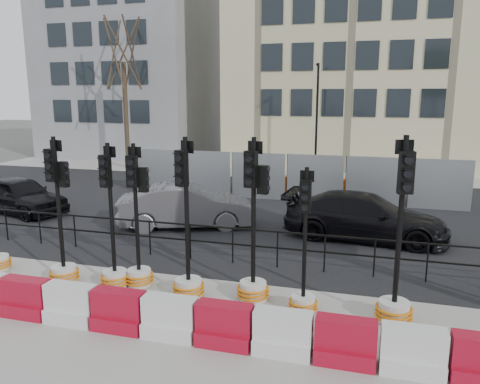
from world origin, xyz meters
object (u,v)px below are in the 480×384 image
(traffic_signal_d, at_px, (138,254))
(car_a, at_px, (20,195))
(traffic_signal_h, at_px, (396,287))
(car_c, at_px, (365,217))

(traffic_signal_d, distance_m, car_a, 9.07)
(traffic_signal_d, bearing_deg, traffic_signal_h, -8.72)
(traffic_signal_d, bearing_deg, car_c, 40.28)
(car_a, distance_m, car_c, 12.55)
(traffic_signal_d, height_order, car_a, traffic_signal_d)
(traffic_signal_h, xyz_separation_m, car_a, (-13.24, 5.26, -0.06))
(car_c, bearing_deg, traffic_signal_d, 141.19)
(traffic_signal_d, distance_m, traffic_signal_h, 5.67)
(car_a, xyz_separation_m, car_c, (12.55, 0.20, 0.02))
(traffic_signal_h, bearing_deg, traffic_signal_d, 162.76)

